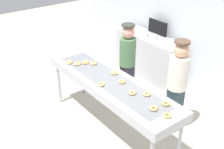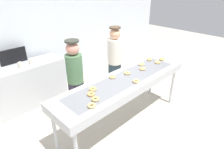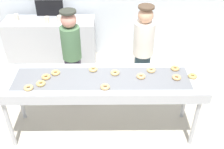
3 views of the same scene
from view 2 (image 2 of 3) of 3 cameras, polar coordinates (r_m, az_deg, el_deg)
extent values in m
plane|color=beige|center=(3.90, 3.40, -14.29)|extent=(16.00, 16.00, 0.00)
cube|color=silver|center=(4.93, -17.83, 15.10)|extent=(8.00, 0.12, 3.34)
cube|color=#B7BABF|center=(3.38, 3.81, -2.46)|extent=(2.76, 0.72, 0.15)
cube|color=slate|center=(3.36, 3.83, -1.95)|extent=(2.35, 0.50, 0.08)
cylinder|color=#B7BABF|center=(4.43, 17.47, -3.50)|extent=(0.06, 0.06, 0.84)
cylinder|color=#B7BABF|center=(3.21, -16.58, -16.35)|extent=(0.06, 0.06, 0.84)
cylinder|color=#B7BABF|center=(4.67, 11.50, -1.14)|extent=(0.06, 0.06, 0.84)
torus|color=#E2B76C|center=(3.36, 0.07, -0.69)|extent=(0.17, 0.17, 0.04)
torus|color=#ECAB5E|center=(2.89, -6.25, -5.80)|extent=(0.17, 0.17, 0.04)
torus|color=#DEAA60|center=(4.19, 11.11, 4.47)|extent=(0.16, 0.16, 0.04)
torus|color=#ECB463|center=(3.02, -5.76, -4.31)|extent=(0.16, 0.16, 0.04)
torus|color=#EEB06F|center=(3.71, 9.05, 1.71)|extent=(0.15, 0.15, 0.04)
torus|color=#E8AD6A|center=(4.06, 13.42, 3.54)|extent=(0.16, 0.16, 0.04)
torus|color=#E4BA67|center=(2.78, -5.02, -7.26)|extent=(0.12, 0.12, 0.04)
torus|color=#EAB86E|center=(3.91, 8.74, 3.02)|extent=(0.17, 0.17, 0.04)
torus|color=#DEB660|center=(4.26, 14.69, 4.46)|extent=(0.14, 0.14, 0.04)
torus|color=#E7B76B|center=(3.51, 4.59, 0.45)|extent=(0.17, 0.17, 0.04)
torus|color=#E0AE6C|center=(3.25, 7.18, -1.98)|extent=(0.17, 0.17, 0.04)
torus|color=#E1B66C|center=(2.65, -6.07, -9.17)|extent=(0.17, 0.17, 0.04)
cube|color=#2A2434|center=(3.87, -10.26, -7.43)|extent=(0.24, 0.18, 0.83)
cylinder|color=#4C724C|center=(3.54, -11.14, 1.74)|extent=(0.30, 0.30, 0.53)
sphere|color=tan|center=(3.40, -11.70, 7.61)|extent=(0.23, 0.23, 0.23)
cylinder|color=#303229|center=(3.36, -11.91, 9.73)|extent=(0.25, 0.25, 0.03)
cube|color=#293E47|center=(4.55, 0.80, -1.34)|extent=(0.24, 0.18, 0.83)
cylinder|color=silver|center=(4.27, 0.86, 6.92)|extent=(0.33, 0.33, 0.55)
sphere|color=#DFA47F|center=(4.16, 0.89, 12.04)|extent=(0.23, 0.23, 0.23)
cylinder|color=#4F3C2B|center=(4.13, 0.91, 13.82)|extent=(0.25, 0.25, 0.03)
cube|color=#B7BABF|center=(4.52, -24.73, -3.32)|extent=(1.76, 0.55, 0.96)
cylinder|color=beige|center=(4.32, -23.03, 3.65)|extent=(0.08, 0.08, 0.12)
cylinder|color=beige|center=(4.21, -25.63, 2.55)|extent=(0.08, 0.08, 0.12)
cube|color=black|center=(4.48, -27.37, 4.87)|extent=(0.53, 0.04, 0.31)
camera|label=1|loc=(5.48, 56.00, 23.76)|focal=45.85mm
camera|label=3|loc=(2.61, 75.59, 21.61)|focal=43.24mm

